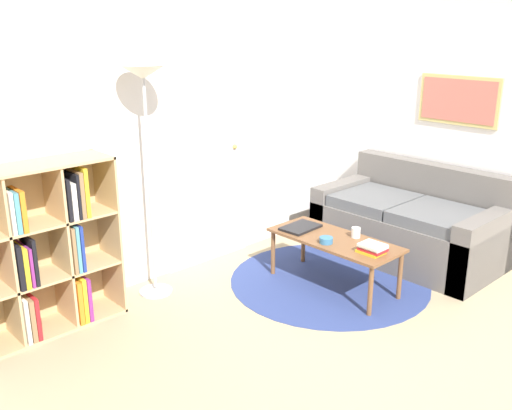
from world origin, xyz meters
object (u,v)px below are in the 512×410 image
(coffee_table, at_px, (334,243))
(cup, at_px, (356,233))
(floor_lamp, at_px, (145,99))
(couch, at_px, (412,226))
(bowl, at_px, (326,240))
(laptop, at_px, (301,227))
(bookshelf, at_px, (29,254))

(coffee_table, xyz_separation_m, cup, (0.14, -0.10, 0.08))
(floor_lamp, bearing_deg, couch, -24.47)
(floor_lamp, relative_size, couch, 1.11)
(bowl, bearing_deg, laptop, 74.58)
(cup, bearing_deg, laptop, 110.80)
(floor_lamp, height_order, coffee_table, floor_lamp)
(couch, bearing_deg, bowl, 177.09)
(floor_lamp, bearing_deg, laptop, -27.05)
(cup, bearing_deg, coffee_table, 143.83)
(cup, bearing_deg, couch, 1.62)
(bookshelf, xyz_separation_m, couch, (3.04, -1.02, -0.29))
(cup, bearing_deg, bowl, 162.63)
(couch, xyz_separation_m, cup, (-0.87, -0.02, 0.16))
(bookshelf, distance_m, floor_lamp, 1.32)
(coffee_table, height_order, laptop, laptop)
(couch, height_order, laptop, couch)
(laptop, distance_m, bowl, 0.37)
(floor_lamp, xyz_separation_m, bowl, (0.98, -0.90, -1.08))
(floor_lamp, bearing_deg, cup, -38.47)
(floor_lamp, xyz_separation_m, cup, (1.24, -0.99, -1.06))
(bookshelf, relative_size, bowl, 11.15)
(floor_lamp, height_order, bowl, floor_lamp)
(bookshelf, relative_size, cup, 14.45)
(couch, bearing_deg, cup, -178.38)
(bookshelf, relative_size, coffee_table, 1.09)
(couch, distance_m, coffee_table, 1.02)
(bookshelf, distance_m, couch, 3.22)
(coffee_table, distance_m, cup, 0.19)
(floor_lamp, distance_m, bowl, 1.71)
(couch, distance_m, laptop, 1.12)
(bookshelf, relative_size, couch, 0.74)
(coffee_table, bearing_deg, laptop, 94.86)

